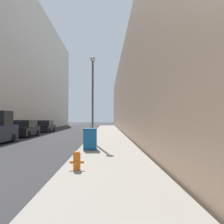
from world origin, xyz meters
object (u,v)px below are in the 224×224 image
at_px(parked_sedan_near, 25,129).
at_px(parked_sedan_far, 45,127).
at_px(lamppost, 93,92).
at_px(trash_bin, 90,139).
at_px(fire_hydrant, 77,160).

bearing_deg(parked_sedan_near, parked_sedan_far, 90.70).
distance_m(lamppost, parked_sedan_near, 10.67).
relative_size(lamppost, parked_sedan_far, 1.41).
height_order(lamppost, parked_sedan_near, lamppost).
bearing_deg(trash_bin, parked_sedan_near, 125.43).
xyz_separation_m(fire_hydrant, lamppost, (-0.00, 8.17, 3.27)).
xyz_separation_m(parked_sedan_near, parked_sedan_far, (-0.09, 7.71, -0.03)).
bearing_deg(lamppost, fire_hydrant, -89.99).
bearing_deg(parked_sedan_far, parked_sedan_near, -89.30).
height_order(trash_bin, parked_sedan_far, parked_sedan_far).
distance_m(parked_sedan_near, parked_sedan_far, 7.71).
bearing_deg(fire_hydrant, parked_sedan_near, 115.80).
bearing_deg(fire_hydrant, parked_sedan_far, 108.02).
bearing_deg(parked_sedan_near, trash_bin, -54.57).
bearing_deg(parked_sedan_far, lamppost, -63.22).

